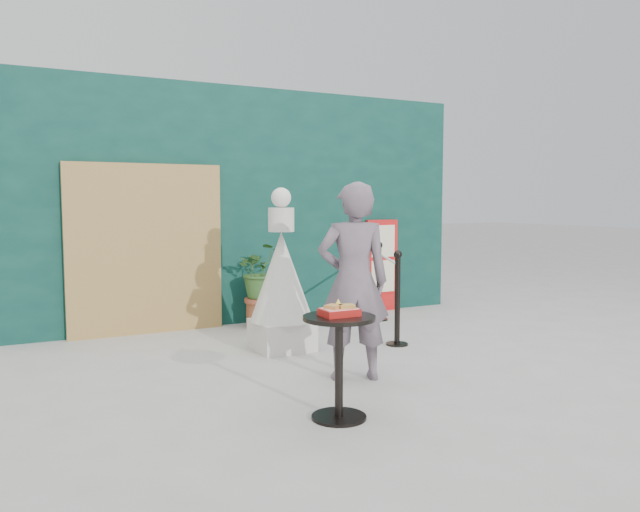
{
  "coord_description": "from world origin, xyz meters",
  "views": [
    {
      "loc": [
        -2.94,
        -4.47,
        1.56
      ],
      "look_at": [
        0.0,
        1.2,
        1.0
      ],
      "focal_mm": 35.0,
      "sensor_mm": 36.0,
      "label": 1
    }
  ],
  "objects": [
    {
      "name": "ground",
      "position": [
        0.0,
        0.0,
        0.0
      ],
      "size": [
        60.0,
        60.0,
        0.0
      ],
      "primitive_type": "plane",
      "color": "#ADAAA5",
      "rests_on": "ground"
    },
    {
      "name": "back_wall",
      "position": [
        0.0,
        3.15,
        1.5
      ],
      "size": [
        6.0,
        0.3,
        3.0
      ],
      "primitive_type": "cube",
      "color": "#0A2F2A",
      "rests_on": "ground"
    },
    {
      "name": "bamboo_fence",
      "position": [
        -1.4,
        2.94,
        1.0
      ],
      "size": [
        1.8,
        0.08,
        2.0
      ],
      "primitive_type": "cube",
      "color": "tan",
      "rests_on": "ground"
    },
    {
      "name": "woman",
      "position": [
        -0.2,
        0.18,
        0.86
      ],
      "size": [
        0.74,
        0.61,
        1.73
      ],
      "primitive_type": "imported",
      "rotation": [
        0.0,
        0.0,
        2.77
      ],
      "color": "slate",
      "rests_on": "ground"
    },
    {
      "name": "menu_board",
      "position": [
        1.9,
        2.95,
        0.65
      ],
      "size": [
        0.5,
        0.07,
        1.3
      ],
      "color": "red",
      "rests_on": "ground"
    },
    {
      "name": "statue",
      "position": [
        -0.32,
        1.46,
        0.7
      ],
      "size": [
        0.66,
        0.66,
        1.7
      ],
      "color": "silver",
      "rests_on": "ground"
    },
    {
      "name": "cafe_table",
      "position": [
        -0.8,
        -0.65,
        0.5
      ],
      "size": [
        0.52,
        0.52,
        0.75
      ],
      "color": "black",
      "rests_on": "ground"
    },
    {
      "name": "food_basket",
      "position": [
        -0.8,
        -0.64,
        0.79
      ],
      "size": [
        0.26,
        0.19,
        0.11
      ],
      "color": "#B21713",
      "rests_on": "cafe_table"
    },
    {
      "name": "planter",
      "position": [
        -0.06,
        2.66,
        0.61
      ],
      "size": [
        0.62,
        0.54,
        1.05
      ],
      "color": "brown",
      "rests_on": "ground"
    },
    {
      "name": "stanchion_barrier",
      "position": [
        1.18,
        1.72,
        0.49
      ],
      "size": [
        0.84,
        1.54,
        1.03
      ],
      "color": "black",
      "rests_on": "ground"
    }
  ]
}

